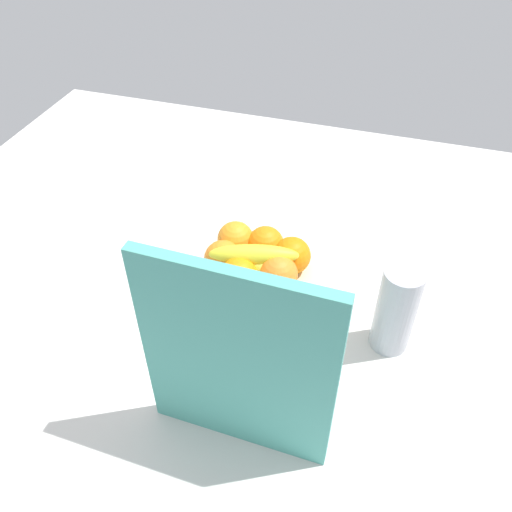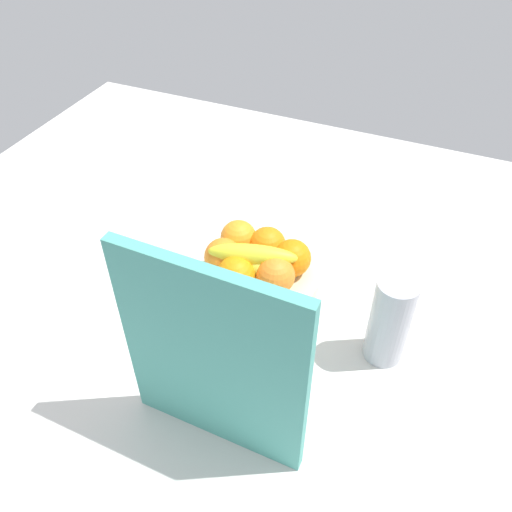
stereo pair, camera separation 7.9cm
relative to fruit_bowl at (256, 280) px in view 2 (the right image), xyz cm
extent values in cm
cube|color=silver|center=(-3.86, -1.80, -4.08)|extent=(180.00, 140.00, 3.00)
cylinder|color=beige|center=(0.00, 0.00, 0.00)|extent=(25.34, 25.34, 5.16)
sphere|color=orange|center=(-0.69, -4.17, 6.28)|extent=(7.41, 7.41, 7.41)
sphere|color=orange|center=(5.49, -3.88, 6.28)|extent=(7.41, 7.41, 7.41)
sphere|color=orange|center=(5.91, 2.39, 6.28)|extent=(7.41, 7.41, 7.41)
sphere|color=orange|center=(1.48, 6.07, 6.28)|extent=(7.41, 7.41, 7.41)
sphere|color=orange|center=(-5.36, 3.29, 6.28)|extent=(7.41, 7.41, 7.41)
sphere|color=orange|center=(-6.54, -2.50, 6.28)|extent=(7.41, 7.41, 7.41)
ellipsoid|color=yellow|center=(-0.91, 3.90, 4.58)|extent=(17.31, 9.78, 4.00)
ellipsoid|color=yellow|center=(-0.01, 2.88, 6.78)|extent=(17.12, 4.54, 4.00)
ellipsoid|color=yellow|center=(-0.29, 2.34, 8.98)|extent=(17.45, 8.40, 4.00)
cube|color=teal|center=(-6.91, 31.54, 15.42)|extent=(28.04, 2.64, 36.00)
cylinder|color=#AEB0BB|center=(-27.41, 5.93, 6.35)|extent=(7.07, 7.07, 17.86)
camera|label=1|loc=(-22.33, 72.69, 75.30)|focal=37.22mm
camera|label=2|loc=(-29.77, 69.97, 75.30)|focal=37.22mm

